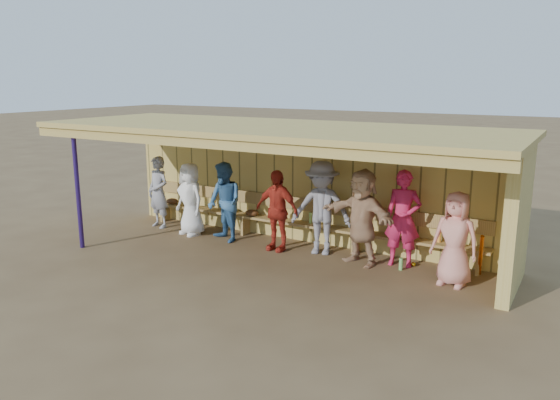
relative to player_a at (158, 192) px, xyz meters
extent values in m
plane|color=brown|center=(3.32, -0.57, -0.81)|extent=(90.00, 90.00, 0.00)
imported|color=#92929A|center=(0.00, 0.00, 0.00)|extent=(0.65, 0.49, 1.63)
imported|color=white|center=(1.02, -0.11, -0.02)|extent=(0.88, 0.69, 1.58)
imported|color=#366696|center=(1.94, -0.14, 0.02)|extent=(0.99, 0.90, 1.66)
imported|color=#AD291B|center=(3.18, -0.11, -0.01)|extent=(0.96, 0.43, 1.61)
imported|color=gray|center=(4.05, 0.12, 0.09)|extent=(1.29, 0.90, 1.81)
imported|color=tan|center=(4.93, -0.04, 0.07)|extent=(1.72, 1.05, 1.77)
imported|color=#D12151|center=(5.61, 0.24, 0.06)|extent=(0.69, 0.51, 1.75)
imported|color=tan|center=(6.65, -0.26, -0.03)|extent=(0.82, 0.59, 1.57)
cube|color=tan|center=(3.32, 0.78, 0.39)|extent=(8.60, 0.20, 2.40)
cube|color=tan|center=(7.52, -0.12, 0.39)|extent=(0.20, 1.62, 2.40)
cube|color=tan|center=(3.32, -0.57, 1.64)|extent=(8.80, 3.20, 0.10)
cube|color=tan|center=(3.32, -2.07, 1.51)|extent=(8.80, 0.10, 0.18)
cube|color=tan|center=(-0.48, -0.57, 1.50)|extent=(0.08, 3.00, 0.16)
cube|color=tan|center=(0.47, -0.57, 1.50)|extent=(0.08, 3.00, 0.16)
cube|color=tan|center=(1.42, -0.57, 1.50)|extent=(0.08, 3.00, 0.16)
cube|color=tan|center=(2.37, -0.57, 1.50)|extent=(0.08, 3.00, 0.16)
cube|color=tan|center=(3.32, -0.57, 1.50)|extent=(0.08, 3.00, 0.16)
cube|color=tan|center=(4.27, -0.57, 1.50)|extent=(0.08, 3.00, 0.16)
cube|color=tan|center=(5.22, -0.57, 1.50)|extent=(0.08, 3.00, 0.16)
cube|color=tan|center=(6.17, -0.57, 1.50)|extent=(0.08, 3.00, 0.16)
cube|color=tan|center=(7.12, -0.57, 1.50)|extent=(0.08, 3.00, 0.16)
cylinder|color=navy|center=(-0.28, -1.97, 0.39)|extent=(0.09, 0.09, 2.40)
cube|color=#A58447|center=(3.32, 0.49, -0.39)|extent=(7.60, 0.32, 0.05)
cube|color=#A58447|center=(3.32, 0.65, -0.01)|extent=(7.60, 0.04, 0.26)
cube|color=#A58447|center=(-0.28, 0.49, -0.61)|extent=(0.06, 0.29, 0.40)
cube|color=#A58447|center=(2.03, 0.49, -0.61)|extent=(0.06, 0.29, 0.40)
cube|color=#A58447|center=(4.62, 0.49, -0.61)|extent=(0.06, 0.29, 0.40)
cube|color=#A58447|center=(6.92, 0.49, -0.61)|extent=(0.06, 0.29, 0.40)
cylinder|color=orange|center=(6.97, 0.29, -0.41)|extent=(0.13, 0.41, 0.80)
sphere|color=yellow|center=(5.83, 0.29, -0.77)|extent=(0.08, 0.08, 0.08)
ellipsoid|color=#593319|center=(0.01, 0.44, -0.30)|extent=(0.30, 0.24, 0.14)
ellipsoid|color=#593319|center=(1.62, 0.44, -0.30)|extent=(0.30, 0.24, 0.14)
ellipsoid|color=#593319|center=(2.24, 0.44, -0.30)|extent=(0.30, 0.24, 0.14)
cylinder|color=#9DCF67|center=(3.60, 0.54, -0.25)|extent=(0.07, 0.07, 0.22)
cylinder|color=#F09B35|center=(6.20, 0.54, -0.25)|extent=(0.07, 0.07, 0.22)
cylinder|color=#73BA5D|center=(5.69, -0.01, -0.70)|extent=(0.07, 0.07, 0.22)
camera|label=1|loc=(8.49, -9.04, 2.53)|focal=35.00mm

